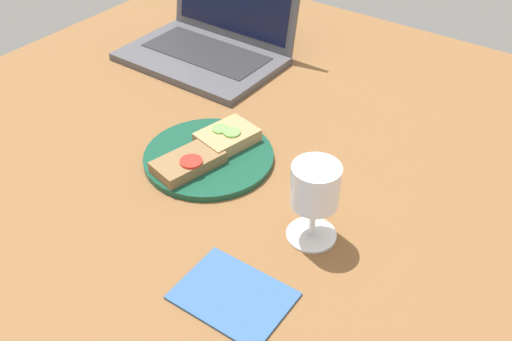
{
  "coord_description": "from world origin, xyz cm",
  "views": [
    {
      "loc": [
        46.77,
        -61.37,
        63.76
      ],
      "look_at": [
        5.78,
        -4.62,
        8.0
      ],
      "focal_mm": 40.0,
      "sensor_mm": 36.0,
      "label": 1
    }
  ],
  "objects_px": {
    "plate": "(209,157)",
    "napkin": "(233,296)",
    "sandwich_with_cucumber": "(227,137)",
    "wine_glass": "(315,190)",
    "laptop": "(212,35)",
    "sandwich_with_tomato": "(188,162)"
  },
  "relations": [
    {
      "from": "sandwich_with_cucumber",
      "to": "wine_glass",
      "type": "distance_m",
      "value": 0.27
    },
    {
      "from": "plate",
      "to": "laptop",
      "type": "bearing_deg",
      "value": 128.11
    },
    {
      "from": "napkin",
      "to": "wine_glass",
      "type": "bearing_deg",
      "value": 81.38
    },
    {
      "from": "wine_glass",
      "to": "laptop",
      "type": "xyz_separation_m",
      "value": [
        -0.49,
        0.37,
        -0.04
      ]
    },
    {
      "from": "plate",
      "to": "sandwich_with_tomato",
      "type": "relative_size",
      "value": 1.77
    },
    {
      "from": "sandwich_with_tomato",
      "to": "plate",
      "type": "bearing_deg",
      "value": 85.04
    },
    {
      "from": "sandwich_with_tomato",
      "to": "napkin",
      "type": "xyz_separation_m",
      "value": [
        0.22,
        -0.17,
        -0.02
      ]
    },
    {
      "from": "sandwich_with_tomato",
      "to": "wine_glass",
      "type": "height_order",
      "value": "wine_glass"
    },
    {
      "from": "sandwich_with_tomato",
      "to": "laptop",
      "type": "bearing_deg",
      "value": 123.79
    },
    {
      "from": "plate",
      "to": "sandwich_with_cucumber",
      "type": "height_order",
      "value": "sandwich_with_cucumber"
    },
    {
      "from": "sandwich_with_tomato",
      "to": "napkin",
      "type": "relative_size",
      "value": 0.86
    },
    {
      "from": "sandwich_with_cucumber",
      "to": "napkin",
      "type": "bearing_deg",
      "value": -50.67
    },
    {
      "from": "laptop",
      "to": "napkin",
      "type": "xyz_separation_m",
      "value": [
        0.47,
        -0.53,
        -0.05
      ]
    },
    {
      "from": "wine_glass",
      "to": "napkin",
      "type": "xyz_separation_m",
      "value": [
        -0.02,
        -0.16,
        -0.09
      ]
    },
    {
      "from": "plate",
      "to": "napkin",
      "type": "distance_m",
      "value": 0.31
    },
    {
      "from": "napkin",
      "to": "laptop",
      "type": "bearing_deg",
      "value": 131.38
    },
    {
      "from": "sandwich_with_cucumber",
      "to": "laptop",
      "type": "xyz_separation_m",
      "value": [
        -0.25,
        0.27,
        0.02
      ]
    },
    {
      "from": "sandwich_with_tomato",
      "to": "laptop",
      "type": "height_order",
      "value": "laptop"
    },
    {
      "from": "napkin",
      "to": "sandwich_with_tomato",
      "type": "bearing_deg",
      "value": 143.26
    },
    {
      "from": "sandwich_with_tomato",
      "to": "napkin",
      "type": "bearing_deg",
      "value": -36.74
    },
    {
      "from": "plate",
      "to": "napkin",
      "type": "relative_size",
      "value": 1.53
    },
    {
      "from": "laptop",
      "to": "sandwich_with_cucumber",
      "type": "bearing_deg",
      "value": -46.72
    }
  ]
}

